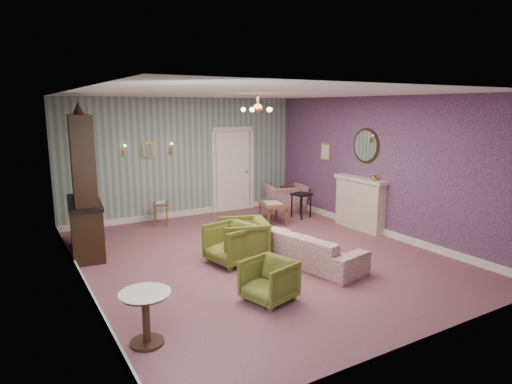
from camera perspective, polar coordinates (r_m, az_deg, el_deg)
floor at (r=8.11m, az=0.22°, el=-8.26°), size 7.00×7.00×0.00m
ceiling at (r=7.66m, az=0.24°, el=12.69°), size 7.00×7.00×0.00m
wall_back at (r=10.88m, az=-9.27°, el=4.40°), size 6.00×0.00×6.00m
wall_front at (r=5.13m, az=20.71°, el=-3.55°), size 6.00×0.00×6.00m
wall_left at (r=6.75m, az=-22.22°, el=-0.28°), size 0.00×7.00×7.00m
wall_right at (r=9.62m, az=15.80°, el=3.27°), size 0.00×7.00×7.00m
wall_right_floral at (r=9.61m, az=15.73°, el=3.27°), size 0.00×7.00×7.00m
door at (r=11.42m, az=-3.06°, el=2.96°), size 1.12×0.12×2.16m
olive_chair_a at (r=6.22m, az=1.68°, el=-11.19°), size 0.74×0.77×0.65m
olive_chair_b at (r=7.64m, az=-3.20°, el=-6.47°), size 0.83×0.87×0.77m
olive_chair_c at (r=7.75m, az=-1.67°, el=-5.99°), size 0.96×0.99×0.82m
sofa_chintz at (r=7.61m, az=6.99°, el=-6.62°), size 0.99×2.04×0.77m
wingback_chair at (r=11.62m, az=3.90°, el=-0.12°), size 1.14×0.89×0.88m
dresser at (r=8.54m, az=-21.64°, el=1.30°), size 0.74×1.67×2.70m
fireplace at (r=9.95m, az=13.32°, el=-1.45°), size 0.30×1.40×1.16m
mantel_vase at (r=9.54m, az=15.06°, el=1.93°), size 0.15×0.15×0.15m
oval_mirror at (r=9.83m, az=14.07°, el=5.86°), size 0.04×0.76×0.84m
framed_print at (r=10.86m, az=9.04°, el=5.19°), size 0.04×0.34×0.42m
coffee_table at (r=10.29m, az=2.19°, el=-2.69°), size 0.77×1.05×0.48m
side_table_black at (r=10.78m, az=5.88°, el=-1.76°), size 0.48×0.48×0.61m
pedestal_table at (r=5.33m, az=-14.10°, el=-15.61°), size 0.71×0.71×0.64m
nesting_table at (r=10.29m, az=-12.27°, el=-2.69°), size 0.47×0.52×0.57m
gilt_mirror_back at (r=10.52m, az=-13.82°, el=5.37°), size 0.28×0.06×0.36m
sconce_left at (r=10.36m, az=-16.71°, el=5.14°), size 0.16×0.12×0.30m
sconce_right at (r=10.68m, az=-10.95°, el=5.57°), size 0.16×0.12×0.30m
chandelier at (r=7.65m, az=0.24°, el=10.67°), size 0.56×0.56×0.36m
burgundy_cushion at (r=11.47m, az=4.12°, el=-0.06°), size 0.41×0.28×0.39m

